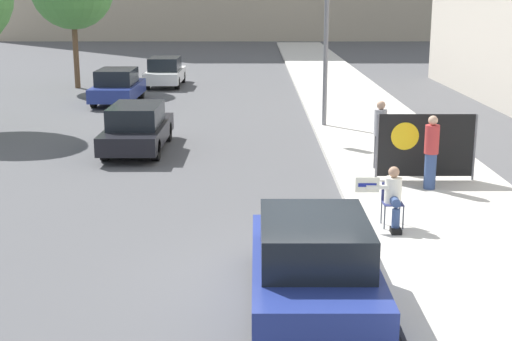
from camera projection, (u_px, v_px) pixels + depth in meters
The scene contains 11 objects.
ground_plane at pixel (284, 291), 11.62m from camera, with size 160.00×160.00×0.00m, color #4F4F51.
sidewalk_curb at pixel (366, 124), 26.18m from camera, with size 4.24×90.00×0.16m, color beige.
seated_protester at pixel (390, 195), 14.15m from camera, with size 0.97×0.77×1.23m.
jogger_on_sidewalk at pixel (429, 152), 16.94m from camera, with size 0.34×0.34×1.78m.
pedestrian_behind at pixel (377, 134), 18.97m from camera, with size 0.34×0.34×1.82m.
protest_banner at pixel (423, 145), 17.74m from camera, with size 2.50×0.06×1.68m.
traffic_light_pole at pixel (299, 17), 24.15m from camera, with size 2.61×2.38×5.65m.
parked_car_curbside at pixel (311, 262), 10.92m from camera, with size 1.87×4.14×1.44m.
car_on_road_nearest at pixel (135, 128), 21.88m from camera, with size 1.70×4.57×1.45m.
car_on_road_midblock at pixel (115, 86), 31.54m from camera, with size 1.81×4.51×1.53m.
car_on_road_distant at pixel (163, 72), 37.48m from camera, with size 1.76×4.57×1.52m.
Camera 1 is at (-0.49, -10.81, 4.70)m, focal length 50.00 mm.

